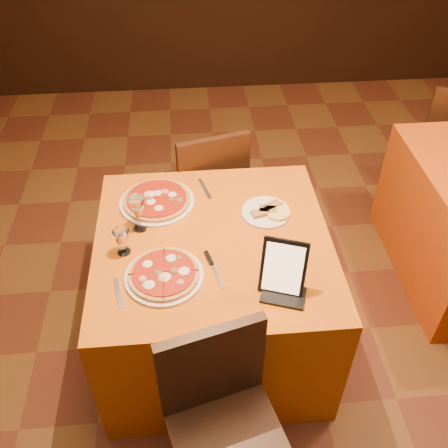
{
  "coord_description": "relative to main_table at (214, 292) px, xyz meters",
  "views": [
    {
      "loc": [
        -0.61,
        -1.21,
        2.35
      ],
      "look_at": [
        -0.47,
        0.44,
        0.86
      ],
      "focal_mm": 40.0,
      "sensor_mm": 36.0,
      "label": 1
    }
  ],
  "objects": [
    {
      "name": "main_table",
      "position": [
        0.0,
        0.0,
        0.0
      ],
      "size": [
        1.1,
        1.1,
        0.75
      ],
      "primitive_type": "cube",
      "color": "#CD620D",
      "rests_on": "floor"
    },
    {
      "name": "wine_glass",
      "position": [
        -0.34,
        0.1,
        0.47
      ],
      "size": [
        0.07,
        0.07,
        0.19
      ],
      "primitive_type": null,
      "rotation": [
        0.0,
        0.0,
        0.02
      ],
      "color": "#D9BA7B",
      "rests_on": "main_table"
    },
    {
      "name": "tablet",
      "position": [
        0.27,
        -0.31,
        0.49
      ],
      "size": [
        0.21,
        0.15,
        0.23
      ],
      "primitive_type": "cube",
      "rotation": [
        -0.35,
        0.0,
        -0.33
      ],
      "color": "black",
      "rests_on": "main_table"
    },
    {
      "name": "water_glass",
      "position": [
        -0.41,
        -0.05,
        0.44
      ],
      "size": [
        0.09,
        0.09,
        0.13
      ],
      "primitive_type": null,
      "rotation": [
        0.0,
        0.0,
        -0.43
      ],
      "color": "white",
      "rests_on": "main_table"
    },
    {
      "name": "fork_near",
      "position": [
        -0.41,
        -0.29,
        0.38
      ],
      "size": [
        0.06,
        0.17,
        0.01
      ],
      "primitive_type": "cube",
      "rotation": [
        0.0,
        0.0,
        1.79
      ],
      "color": "#A8A7AD",
      "rests_on": "main_table"
    },
    {
      "name": "chair_main_far",
      "position": [
        0.0,
        0.8,
        0.08
      ],
      "size": [
        0.49,
        0.49,
        0.91
      ],
      "primitive_type": null,
      "rotation": [
        0.0,
        0.0,
        3.4
      ],
      "color": "black",
      "rests_on": "floor"
    },
    {
      "name": "chair_side_far",
      "position": [
        1.74,
        1.18,
        0.08
      ],
      "size": [
        0.5,
        0.5,
        0.91
      ],
      "primitive_type": null,
      "rotation": [
        0.0,
        0.0,
        2.78
      ],
      "color": "black",
      "rests_on": "floor"
    },
    {
      "name": "cutlet_dish",
      "position": [
        0.27,
        0.16,
        0.39
      ],
      "size": [
        0.24,
        0.24,
        0.03
      ],
      "rotation": [
        0.0,
        0.0,
        -0.06
      ],
      "color": "white",
      "rests_on": "main_table"
    },
    {
      "name": "pizza_near",
      "position": [
        -0.22,
        -0.22,
        0.39
      ],
      "size": [
        0.34,
        0.34,
        0.03
      ],
      "rotation": [
        0.0,
        0.0,
        -0.33
      ],
      "color": "white",
      "rests_on": "main_table"
    },
    {
      "name": "chair_main_near",
      "position": [
        0.0,
        -0.82,
        0.08
      ],
      "size": [
        0.53,
        0.53,
        0.91
      ],
      "primitive_type": null,
      "rotation": [
        0.0,
        0.0,
        0.27
      ],
      "color": "black",
      "rests_on": "floor"
    },
    {
      "name": "fork_far",
      "position": [
        -0.02,
        0.38,
        0.38
      ],
      "size": [
        0.07,
        0.18,
        0.01
      ],
      "primitive_type": "cube",
      "rotation": [
        0.0,
        0.0,
        1.83
      ],
      "color": "silver",
      "rests_on": "main_table"
    },
    {
      "name": "floor",
      "position": [
        0.52,
        -0.46,
        -0.38
      ],
      "size": [
        6.0,
        7.0,
        0.01
      ],
      "primitive_type": "cube",
      "color": "#5E2D19",
      "rests_on": "ground"
    },
    {
      "name": "pizza_far",
      "position": [
        -0.26,
        0.29,
        0.39
      ],
      "size": [
        0.38,
        0.38,
        0.03
      ],
      "rotation": [
        0.0,
        0.0,
        -0.14
      ],
      "color": "white",
      "rests_on": "main_table"
    },
    {
      "name": "knife",
      "position": [
        -0.0,
        -0.21,
        0.38
      ],
      "size": [
        0.07,
        0.2,
        0.01
      ],
      "primitive_type": "cube",
      "rotation": [
        0.0,
        0.0,
        1.85
      ],
      "color": "silver",
      "rests_on": "main_table"
    }
  ]
}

